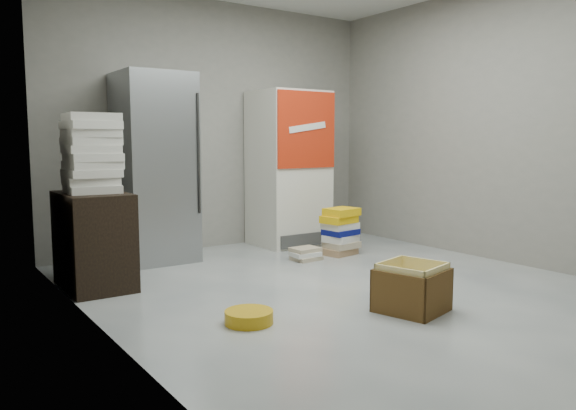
% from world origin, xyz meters
% --- Properties ---
extents(ground, '(5.00, 5.00, 0.00)m').
position_xyz_m(ground, '(0.00, 0.00, 0.00)').
color(ground, beige).
rests_on(ground, ground).
extents(room_shell, '(4.04, 5.04, 2.82)m').
position_xyz_m(room_shell, '(0.00, 0.00, 1.80)').
color(room_shell, gray).
rests_on(room_shell, ground).
extents(steel_fridge, '(0.70, 0.72, 1.90)m').
position_xyz_m(steel_fridge, '(-0.90, 2.13, 0.95)').
color(steel_fridge, '#A4A7AC').
rests_on(steel_fridge, ground).
extents(coke_cooler, '(0.80, 0.73, 1.80)m').
position_xyz_m(coke_cooler, '(0.75, 2.12, 0.90)').
color(coke_cooler, silver).
rests_on(coke_cooler, ground).
extents(wood_shelf, '(0.50, 0.80, 0.80)m').
position_xyz_m(wood_shelf, '(-1.73, 1.40, 0.40)').
color(wood_shelf, black).
rests_on(wood_shelf, ground).
extents(supply_box_stack, '(0.44, 0.45, 0.65)m').
position_xyz_m(supply_box_stack, '(-1.72, 1.40, 1.12)').
color(supply_box_stack, silver).
rests_on(supply_box_stack, wood_shelf).
extents(phonebook_stack_main, '(0.42, 0.36, 0.51)m').
position_xyz_m(phonebook_stack_main, '(0.86, 1.29, 0.25)').
color(phonebook_stack_main, '#9A7653').
rests_on(phonebook_stack_main, ground).
extents(phonebook_stack_side, '(0.31, 0.25, 0.13)m').
position_xyz_m(phonebook_stack_side, '(0.37, 1.27, 0.06)').
color(phonebook_stack_side, tan).
rests_on(phonebook_stack_side, ground).
extents(cardboard_box, '(0.54, 0.54, 0.35)m').
position_xyz_m(cardboard_box, '(-0.03, -0.58, 0.14)').
color(cardboard_box, gold).
rests_on(cardboard_box, ground).
extents(bucket_lid, '(0.37, 0.37, 0.09)m').
position_xyz_m(bucket_lid, '(-1.14, -0.15, 0.04)').
color(bucket_lid, gold).
rests_on(bucket_lid, ground).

